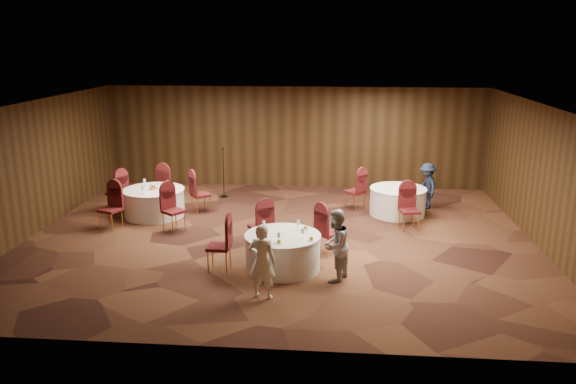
# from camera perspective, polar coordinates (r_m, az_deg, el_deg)

# --- Properties ---
(ground) EXTENTS (12.00, 12.00, 0.00)m
(ground) POSITION_cam_1_polar(r_m,az_deg,el_deg) (13.55, -0.92, -4.70)
(ground) COLOR black
(ground) RESTS_ON ground
(room_shell) EXTENTS (12.00, 12.00, 12.00)m
(room_shell) POSITION_cam_1_polar(r_m,az_deg,el_deg) (13.01, -0.95, 3.46)
(room_shell) COLOR silver
(room_shell) RESTS_ON ground
(table_main) EXTENTS (1.58, 1.58, 0.74)m
(table_main) POSITION_cam_1_polar(r_m,az_deg,el_deg) (11.69, -0.54, -6.06)
(table_main) COLOR silver
(table_main) RESTS_ON ground
(table_left) EXTENTS (1.64, 1.64, 0.74)m
(table_left) POSITION_cam_1_polar(r_m,az_deg,el_deg) (15.55, -13.44, -1.02)
(table_left) COLOR silver
(table_left) RESTS_ON ground
(table_right) EXTENTS (1.52, 1.52, 0.74)m
(table_right) POSITION_cam_1_polar(r_m,az_deg,el_deg) (15.52, 11.08, -0.91)
(table_right) COLOR silver
(table_right) RESTS_ON ground
(chairs_main) EXTENTS (2.88, 1.96, 1.00)m
(chairs_main) POSITION_cam_1_polar(r_m,az_deg,el_deg) (12.28, -1.79, -4.36)
(chairs_main) COLOR #45110D
(chairs_main) RESTS_ON ground
(chairs_left) EXTENTS (3.07, 3.08, 1.00)m
(chairs_left) POSITION_cam_1_polar(r_m,az_deg,el_deg) (15.50, -13.42, -0.60)
(chairs_left) COLOR #45110D
(chairs_left) RESTS_ON ground
(chairs_right) EXTENTS (1.96, 2.41, 1.00)m
(chairs_right) POSITION_cam_1_polar(r_m,az_deg,el_deg) (15.07, 9.40, -0.83)
(chairs_right) COLOR #45110D
(chairs_right) RESTS_ON ground
(tabletop_main) EXTENTS (1.13, 1.04, 0.22)m
(tabletop_main) POSITION_cam_1_polar(r_m,az_deg,el_deg) (11.42, 0.11, -4.07)
(tabletop_main) COLOR silver
(tabletop_main) RESTS_ON table_main
(tabletop_left) EXTENTS (0.78, 0.80, 0.22)m
(tabletop_left) POSITION_cam_1_polar(r_m,az_deg,el_deg) (15.43, -13.58, 0.56)
(tabletop_left) COLOR silver
(tabletop_left) RESTS_ON table_left
(tabletop_right) EXTENTS (0.08, 0.08, 0.22)m
(tabletop_right) POSITION_cam_1_polar(r_m,az_deg,el_deg) (15.14, 12.09, 0.67)
(tabletop_right) COLOR silver
(tabletop_right) RESTS_ON table_right
(mic_stand) EXTENTS (0.24, 0.24, 1.52)m
(mic_stand) POSITION_cam_1_polar(r_m,az_deg,el_deg) (17.04, -6.54, 0.93)
(mic_stand) COLOR black
(mic_stand) RESTS_ON ground
(woman_a) EXTENTS (0.58, 0.44, 1.43)m
(woman_a) POSITION_cam_1_polar(r_m,az_deg,el_deg) (10.30, -2.63, -7.05)
(woman_a) COLOR white
(woman_a) RESTS_ON ground
(woman_b) EXTENTS (0.79, 0.87, 1.46)m
(woman_b) POSITION_cam_1_polar(r_m,az_deg,el_deg) (11.05, 4.79, -5.43)
(woman_b) COLOR #A3A4A8
(woman_b) RESTS_ON ground
(man_c) EXTENTS (0.68, 0.93, 1.29)m
(man_c) POSITION_cam_1_polar(r_m,az_deg,el_deg) (16.23, 13.96, 0.62)
(man_c) COLOR black
(man_c) RESTS_ON ground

